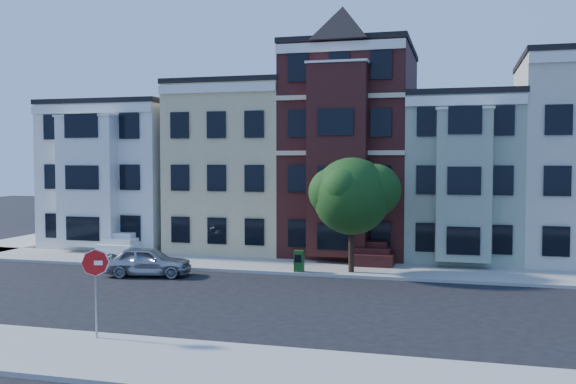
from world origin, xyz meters
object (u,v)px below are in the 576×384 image
(stop_sign, at_px, (96,288))
(street_tree, at_px, (352,201))
(parked_car, at_px, (148,261))
(newspaper_box, at_px, (299,261))
(fire_hydrant, at_px, (141,258))

(stop_sign, bearing_deg, street_tree, 52.44)
(parked_car, height_order, stop_sign, stop_sign)
(newspaper_box, height_order, fire_hydrant, newspaper_box)
(newspaper_box, height_order, stop_sign, stop_sign)
(parked_car, height_order, fire_hydrant, parked_car)
(parked_car, relative_size, fire_hydrant, 7.12)
(fire_hydrant, distance_m, stop_sign, 14.34)
(street_tree, bearing_deg, newspaper_box, -167.13)
(parked_car, xyz_separation_m, fire_hydrant, (-1.71, 2.58, -0.27))
(street_tree, bearing_deg, fire_hydrant, -178.71)
(parked_car, distance_m, fire_hydrant, 3.11)
(newspaper_box, distance_m, stop_sign, 13.33)
(newspaper_box, bearing_deg, street_tree, 9.44)
(street_tree, bearing_deg, parked_car, -163.40)
(street_tree, distance_m, parked_car, 10.32)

